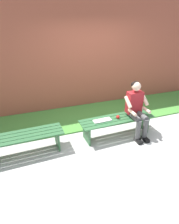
% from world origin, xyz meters
% --- Properties ---
extents(ground_plane, '(10.00, 7.00, 0.04)m').
position_xyz_m(ground_plane, '(1.02, 1.00, -0.02)').
color(ground_plane, '#B2B2AD').
extents(grass_strip, '(9.00, 1.41, 0.03)m').
position_xyz_m(grass_strip, '(1.02, -1.09, 0.01)').
color(grass_strip, '#478C38').
rests_on(grass_strip, ground).
extents(brick_wall, '(9.50, 0.24, 2.92)m').
position_xyz_m(brick_wall, '(0.50, -1.93, 1.46)').
color(brick_wall, '#9E4C38').
rests_on(brick_wall, ground).
extents(bench_near, '(1.72, 0.51, 0.44)m').
position_xyz_m(bench_near, '(0.00, 0.00, 0.34)').
color(bench_near, '#2D6038').
rests_on(bench_near, ground).
extents(bench_far, '(1.57, 0.51, 0.44)m').
position_xyz_m(bench_far, '(2.03, 0.00, 0.33)').
color(bench_far, '#2D6038').
rests_on(bench_far, ground).
extents(person_seated, '(0.50, 0.69, 1.24)m').
position_xyz_m(person_seated, '(-0.42, 0.10, 0.68)').
color(person_seated, maroon).
rests_on(person_seated, ground).
extents(apple, '(0.08, 0.08, 0.08)m').
position_xyz_m(apple, '(-0.01, 0.02, 0.48)').
color(apple, red).
rests_on(apple, bench_near).
extents(book_open, '(0.42, 0.17, 0.02)m').
position_xyz_m(book_open, '(0.36, 0.01, 0.45)').
color(book_open, white).
rests_on(book_open, bench_near).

